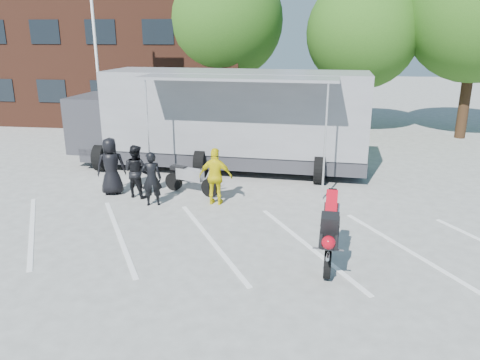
% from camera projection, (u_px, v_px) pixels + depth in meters
% --- Properties ---
extents(ground, '(100.00, 100.00, 0.00)m').
position_uv_depth(ground, '(194.00, 257.00, 10.74)').
color(ground, '#A6A6A0').
rests_on(ground, ground).
extents(parking_bay_lines, '(18.09, 13.33, 0.01)m').
position_uv_depth(parking_bay_lines, '(203.00, 239.00, 11.68)').
color(parking_bay_lines, white).
rests_on(parking_bay_lines, ground).
extents(office_building, '(18.00, 8.00, 7.00)m').
position_uv_depth(office_building, '(99.00, 58.00, 28.03)').
color(office_building, '#492417').
rests_on(office_building, ground).
extents(flagpole, '(1.61, 0.12, 8.00)m').
position_uv_depth(flagpole, '(100.00, 30.00, 19.51)').
color(flagpole, white).
rests_on(flagpole, ground).
extents(tree_left, '(6.12, 6.12, 8.64)m').
position_uv_depth(tree_left, '(224.00, 21.00, 24.45)').
color(tree_left, '#382314').
rests_on(tree_left, ground).
extents(tree_mid, '(5.44, 5.44, 7.68)m').
position_uv_depth(tree_mid, '(363.00, 33.00, 22.76)').
color(tree_mid, '#382314').
rests_on(tree_mid, ground).
extents(tree_right, '(6.46, 6.46, 9.12)m').
position_uv_depth(tree_right, '(477.00, 12.00, 21.35)').
color(tree_right, '#382314').
rests_on(tree_right, ground).
extents(transporter_truck, '(11.75, 6.16, 3.64)m').
position_uv_depth(transporter_truck, '(223.00, 169.00, 17.77)').
color(transporter_truck, gray).
rests_on(transporter_truck, ground).
extents(parked_motorcycle, '(2.12, 1.30, 1.06)m').
position_uv_depth(parked_motorcycle, '(192.00, 193.00, 15.05)').
color(parked_motorcycle, '#B4B4B9').
rests_on(parked_motorcycle, ground).
extents(stunt_bike_rider, '(0.91, 1.71, 1.95)m').
position_uv_depth(stunt_bike_rider, '(328.00, 265.00, 10.39)').
color(stunt_bike_rider, black).
rests_on(stunt_bike_rider, ground).
extents(spectator_leather_a, '(1.04, 0.86, 1.83)m').
position_uv_depth(spectator_leather_a, '(111.00, 166.00, 14.75)').
color(spectator_leather_a, black).
rests_on(spectator_leather_a, ground).
extents(spectator_leather_b, '(0.68, 0.54, 1.64)m').
position_uv_depth(spectator_leather_b, '(152.00, 179.00, 13.80)').
color(spectator_leather_b, black).
rests_on(spectator_leather_b, ground).
extents(spectator_leather_c, '(0.95, 0.83, 1.66)m').
position_uv_depth(spectator_leather_c, '(136.00, 171.00, 14.53)').
color(spectator_leather_c, black).
rests_on(spectator_leather_c, ground).
extents(spectator_hivis, '(1.03, 0.48, 1.72)m').
position_uv_depth(spectator_hivis, '(216.00, 177.00, 13.87)').
color(spectator_hivis, yellow).
rests_on(spectator_hivis, ground).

